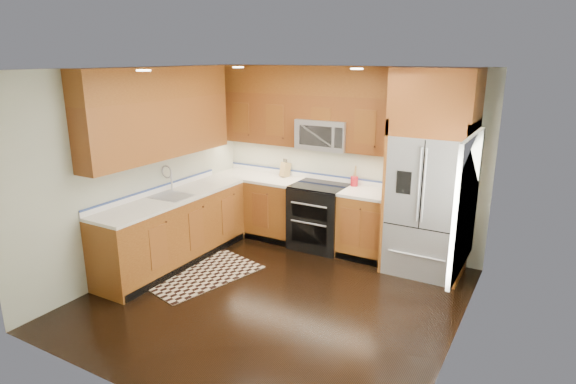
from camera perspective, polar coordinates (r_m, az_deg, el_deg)
The scene contains 16 objects.
ground at distance 5.76m, azimuth -1.61°, elevation -12.42°, with size 4.00×4.00×0.00m, color black.
wall_back at distance 7.01m, azimuth 6.86°, elevation 3.97°, with size 4.00×0.02×2.60m, color beige.
wall_left at distance 6.52m, azimuth -16.92°, elevation 2.48°, with size 0.02×4.00×2.60m, color beige.
wall_right at distance 4.60m, azimuth 20.08°, elevation -3.24°, with size 0.02×4.00×2.60m, color beige.
window at distance 4.77m, azimuth 20.36°, elevation -1.36°, with size 0.04×1.10×1.30m.
base_cabinets at distance 6.90m, azimuth -6.51°, elevation -3.55°, with size 2.85×3.00×0.90m.
countertop at distance 6.77m, azimuth -5.08°, elevation 0.28°, with size 2.86×3.01×0.04m.
upper_cabinets at distance 6.66m, azimuth -5.40°, elevation 9.71°, with size 2.85×3.00×1.15m.
range at distance 7.03m, azimuth 3.70°, elevation -2.92°, with size 0.76×0.67×0.95m.
microwave at distance 6.86m, azimuth 4.35°, elevation 6.84°, with size 0.76×0.40×0.42m.
refrigerator at distance 6.27m, azimuth 16.49°, elevation 2.05°, with size 0.98×0.75×2.60m.
sink_faucet at distance 6.56m, azimuth -13.68°, elevation 0.04°, with size 0.54×0.44×0.37m.
rug at distance 6.41m, azimuth -10.15°, elevation -9.55°, with size 0.87×1.44×0.01m, color black.
knife_block at distance 7.38m, azimuth -0.33°, elevation 2.71°, with size 0.12×0.15×0.28m.
utensil_crock at distance 6.90m, azimuth 7.87°, elevation 1.53°, with size 0.14×0.14×0.29m.
cutting_board at distance 6.79m, azimuth 12.39°, elevation 0.28°, with size 0.32×0.32×0.02m, color brown.
Camera 1 is at (2.66, -4.33, 2.73)m, focal length 30.00 mm.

